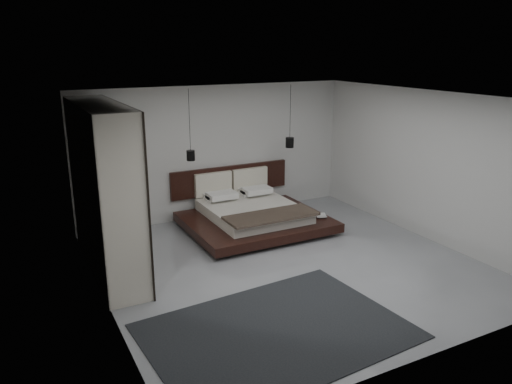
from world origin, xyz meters
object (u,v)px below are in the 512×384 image
lattice_screen (76,178)px  pendant_left (191,155)px  rug (277,331)px  pendant_right (290,142)px  bed (252,214)px  wardrobe (105,190)px

lattice_screen → pendant_left: 2.14m
lattice_screen → rug: 4.69m
pendant_right → rug: size_ratio=0.40×
bed → wardrobe: size_ratio=0.98×
wardrobe → rug: 3.54m
bed → pendant_left: 1.73m
bed → pendant_left: size_ratio=1.99×
bed → pendant_left: bearing=159.3°
pendant_left → wardrobe: (-1.87, -1.13, -0.17)m
pendant_right → rug: bearing=-122.9°
lattice_screen → rug: size_ratio=0.79×
lattice_screen → pendant_right: bearing=-1.5°
pendant_left → wardrobe: 2.19m
lattice_screen → wardrobe: size_ratio=0.93×
lattice_screen → rug: bearing=-67.1°
bed → pendant_left: pendant_left is taller
bed → rug: (-1.49, -3.61, -0.28)m
lattice_screen → rug: lattice_screen is taller
lattice_screen → bed: (3.24, -0.54, -1.02)m
lattice_screen → wardrobe: (0.25, -1.25, 0.07)m
bed → rug: bed is taller
lattice_screen → pendant_right: pendant_right is taller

